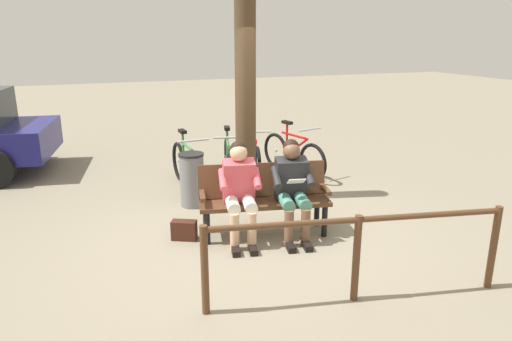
% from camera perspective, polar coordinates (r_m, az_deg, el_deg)
% --- Properties ---
extents(ground_plane, '(40.00, 40.00, 0.00)m').
position_cam_1_polar(ground_plane, '(5.83, 0.27, -8.08)').
color(ground_plane, gray).
extents(bench, '(1.66, 0.80, 0.87)m').
position_cam_1_polar(bench, '(5.78, 0.93, -2.88)').
color(bench, '#51331E').
rests_on(bench, ground).
extents(person_reading, '(0.54, 0.82, 1.20)m').
position_cam_1_polar(person_reading, '(5.64, 4.47, -1.73)').
color(person_reading, '#262628').
rests_on(person_reading, ground).
extents(person_companion, '(0.54, 0.82, 1.20)m').
position_cam_1_polar(person_companion, '(5.53, -2.00, -2.06)').
color(person_companion, '#D84C59').
rests_on(person_companion, ground).
extents(handbag, '(0.33, 0.26, 0.24)m').
position_cam_1_polar(handbag, '(5.77, -8.79, -7.24)').
color(handbag, '#3F1E14').
rests_on(handbag, ground).
extents(tree_trunk, '(0.30, 0.30, 3.28)m').
position_cam_1_polar(tree_trunk, '(6.76, -1.30, 9.81)').
color(tree_trunk, '#4C3823').
rests_on(tree_trunk, ground).
extents(litter_bin, '(0.36, 0.36, 0.78)m').
position_cam_1_polar(litter_bin, '(6.77, -7.85, -1.12)').
color(litter_bin, slate).
rests_on(litter_bin, ground).
extents(bicycle_purple, '(0.58, 1.64, 0.94)m').
position_cam_1_polar(bicycle_purple, '(8.24, 4.57, 1.93)').
color(bicycle_purple, black).
rests_on(bicycle_purple, ground).
extents(bicycle_blue, '(0.56, 1.65, 0.94)m').
position_cam_1_polar(bicycle_blue, '(8.10, -0.28, 1.72)').
color(bicycle_blue, black).
rests_on(bicycle_blue, ground).
extents(bicycle_black, '(0.58, 1.64, 0.94)m').
position_cam_1_polar(bicycle_black, '(7.70, -3.43, 0.92)').
color(bicycle_black, black).
rests_on(bicycle_black, ground).
extents(bicycle_green, '(0.48, 1.68, 0.94)m').
position_cam_1_polar(bicycle_green, '(7.54, -8.44, 0.41)').
color(bicycle_green, black).
rests_on(bicycle_green, ground).
extents(railing_fence, '(2.80, 0.62, 0.85)m').
position_cam_1_polar(railing_fence, '(4.40, 12.30, -8.64)').
color(railing_fence, '#51331E').
rests_on(railing_fence, ground).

